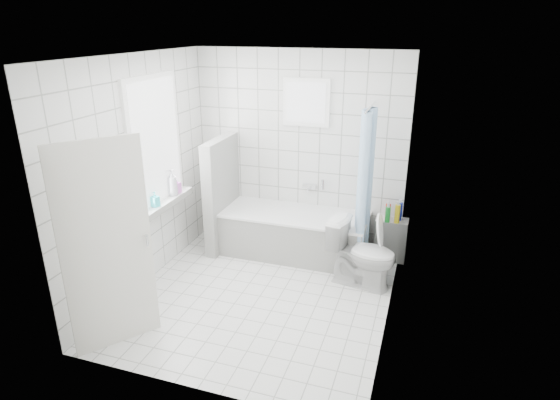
% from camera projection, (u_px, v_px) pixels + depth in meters
% --- Properties ---
extents(ground, '(3.00, 3.00, 0.00)m').
position_uv_depth(ground, '(260.00, 296.00, 5.27)').
color(ground, white).
rests_on(ground, ground).
extents(ceiling, '(3.00, 3.00, 0.00)m').
position_uv_depth(ceiling, '(256.00, 56.00, 4.34)').
color(ceiling, white).
rests_on(ceiling, ground).
extents(wall_back, '(2.80, 0.02, 2.60)m').
position_uv_depth(wall_back, '(299.00, 152.00, 6.14)').
color(wall_back, white).
rests_on(wall_back, ground).
extents(wall_front, '(2.80, 0.02, 2.60)m').
position_uv_depth(wall_front, '(186.00, 251.00, 3.48)').
color(wall_front, white).
rests_on(wall_front, ground).
extents(wall_left, '(0.02, 3.00, 2.60)m').
position_uv_depth(wall_left, '(141.00, 174.00, 5.22)').
color(wall_left, white).
rests_on(wall_left, ground).
extents(wall_right, '(0.02, 3.00, 2.60)m').
position_uv_depth(wall_right, '(397.00, 203.00, 4.40)').
color(wall_right, white).
rests_on(wall_right, ground).
extents(window_left, '(0.01, 0.90, 1.40)m').
position_uv_depth(window_left, '(157.00, 142.00, 5.36)').
color(window_left, white).
rests_on(window_left, wall_left).
extents(window_back, '(0.50, 0.01, 0.50)m').
position_uv_depth(window_back, '(306.00, 103.00, 5.84)').
color(window_back, white).
rests_on(window_back, wall_back).
extents(window_sill, '(0.18, 1.02, 0.08)m').
position_uv_depth(window_sill, '(166.00, 203.00, 5.61)').
color(window_sill, white).
rests_on(window_sill, wall_left).
extents(door, '(0.51, 0.66, 2.00)m').
position_uv_depth(door, '(107.00, 248.00, 4.18)').
color(door, silver).
rests_on(door, ground).
extents(bathtub, '(1.88, 0.77, 0.58)m').
position_uv_depth(bathtub, '(295.00, 234.00, 6.14)').
color(bathtub, white).
rests_on(bathtub, ground).
extents(partition_wall, '(0.15, 0.85, 1.50)m').
position_uv_depth(partition_wall, '(222.00, 194.00, 6.23)').
color(partition_wall, white).
rests_on(partition_wall, ground).
extents(tiled_ledge, '(0.40, 0.24, 0.55)m').
position_uv_depth(tiled_ledge, '(391.00, 239.00, 6.02)').
color(tiled_ledge, white).
rests_on(tiled_ledge, ground).
extents(toilet, '(0.84, 0.56, 0.79)m').
position_uv_depth(toilet, '(362.00, 253.00, 5.39)').
color(toilet, white).
rests_on(toilet, ground).
extents(curtain_rod, '(0.02, 0.80, 0.02)m').
position_uv_depth(curtain_rod, '(371.00, 107.00, 5.25)').
color(curtain_rod, silver).
rests_on(curtain_rod, wall_back).
extents(shower_curtain, '(0.14, 0.48, 1.78)m').
position_uv_depth(shower_curtain, '(364.00, 186.00, 5.46)').
color(shower_curtain, '#4489C9').
rests_on(shower_curtain, curtain_rod).
extents(tub_faucet, '(0.18, 0.06, 0.06)m').
position_uv_depth(tub_faucet, '(309.00, 186.00, 6.21)').
color(tub_faucet, silver).
rests_on(tub_faucet, wall_back).
extents(sill_bottles, '(0.18, 0.59, 0.33)m').
position_uv_depth(sill_bottles, '(171.00, 185.00, 5.66)').
color(sill_bottles, silver).
rests_on(sill_bottles, window_sill).
extents(ledge_bottles, '(0.21, 0.17, 0.24)m').
position_uv_depth(ledge_bottles, '(394.00, 213.00, 5.85)').
color(ledge_bottles, '#1C32E0').
rests_on(ledge_bottles, tiled_ledge).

